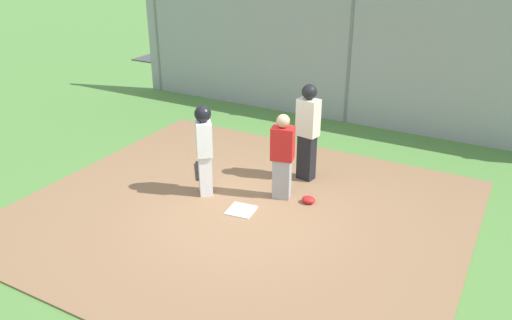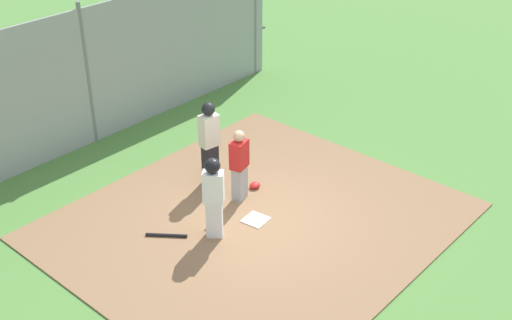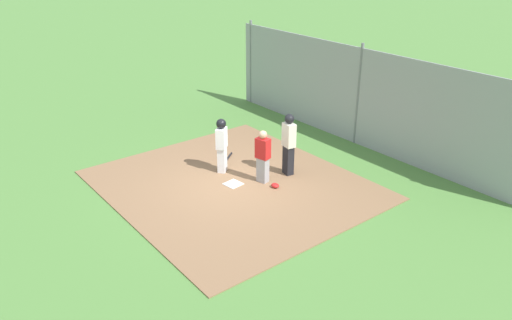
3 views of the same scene
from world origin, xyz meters
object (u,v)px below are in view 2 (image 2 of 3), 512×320
home_plate (256,220)px  runner (213,193)px  catcher (239,164)px  parked_car_silver (153,9)px  baseball_bat (166,235)px  umpire (210,141)px  catcher_mask (255,185)px

home_plate → runner: size_ratio=0.27×
catcher → parked_car_silver: 11.56m
runner → baseball_bat: bearing=95.3°
catcher → umpire: (-0.07, -0.90, 0.18)m
baseball_bat → catcher: bearing=48.6°
umpire → runner: bearing=-33.6°
home_plate → parked_car_silver: bearing=-121.8°
catcher → baseball_bat: bearing=-107.8°
catcher → catcher_mask: catcher is taller
baseball_bat → parked_car_silver: size_ratio=0.18×
runner → catcher_mask: runner is taller
runner → catcher_mask: bearing=-21.5°
runner → home_plate: bearing=-54.7°
home_plate → umpire: size_ratio=0.24×
baseball_bat → catcher_mask: catcher_mask is taller
catcher → baseball_bat: (1.88, -0.13, -0.76)m
baseball_bat → catcher_mask: size_ratio=3.27×
umpire → runner: size_ratio=1.12×
umpire → parked_car_silver: size_ratio=0.43×
home_plate → catcher_mask: size_ratio=1.83×
baseball_bat → catcher_mask: 2.39m
home_plate → runner: runner is taller
parked_car_silver → catcher_mask: bearing=56.6°
home_plate → catcher: catcher is taller
runner → baseball_bat: runner is taller
runner → parked_car_silver: (-7.42, -10.30, -0.36)m
home_plate → catcher_mask: (-0.88, -0.80, 0.05)m
baseball_bat → umpire: bearing=73.9°
parked_car_silver → home_plate: bearing=55.0°
umpire → runner: (1.32, 1.42, -0.04)m
catcher → catcher_mask: size_ratio=6.43×
umpire → catcher_mask: 1.33m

